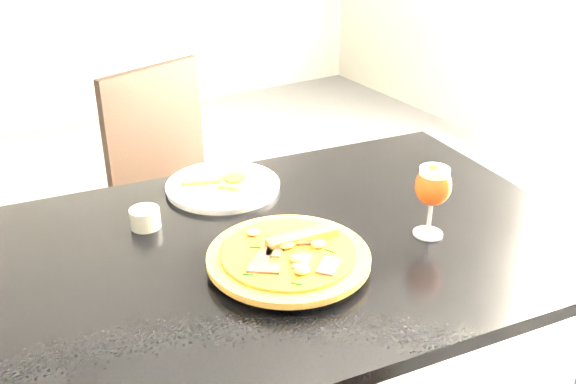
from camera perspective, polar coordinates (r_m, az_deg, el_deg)
dining_table at (r=1.36m, az=0.26°, el=-7.52°), size 1.29×0.94×0.75m
chair_far at (r=2.15m, az=-9.40°, el=0.23°), size 0.50×0.50×0.87m
plate_main at (r=1.24m, az=0.29°, el=-5.94°), size 0.34×0.34×0.02m
pizza at (r=1.22m, az=0.12°, el=-5.63°), size 0.31×0.31×0.03m
plate_second at (r=1.53m, az=-5.80°, el=0.53°), size 0.27×0.27×0.01m
crust_scraps at (r=1.53m, az=-5.68°, el=1.04°), size 0.17×0.12×0.01m
loose_crust at (r=1.33m, az=-1.69°, el=-3.62°), size 0.11×0.05×0.01m
sauce_cup at (r=1.38m, az=-12.59°, el=-2.21°), size 0.06×0.06×0.04m
beer_glass at (r=1.31m, az=12.77°, el=0.50°), size 0.07×0.07×0.16m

